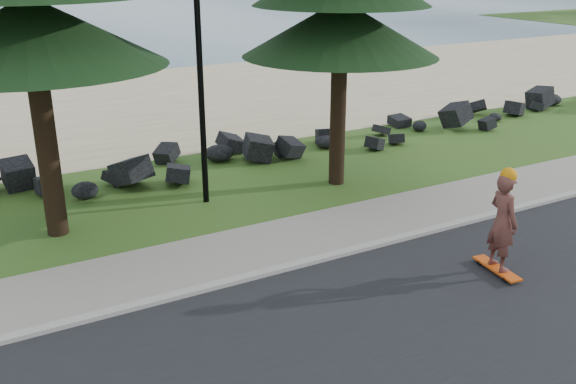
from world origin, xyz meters
name	(u,v)px	position (x,y,z in m)	size (l,w,h in m)	color
ground	(267,251)	(0.00, 0.00, 0.00)	(160.00, 160.00, 0.00)	#3D5A1C
road	(410,369)	(0.00, -4.50, 0.01)	(160.00, 7.00, 0.02)	black
kerb	(289,267)	(0.00, -0.90, 0.05)	(160.00, 0.20, 0.10)	#A29B92
sidewalk	(262,246)	(0.00, 0.20, 0.04)	(160.00, 2.00, 0.08)	gray
beach_sand	(95,109)	(0.00, 14.50, 0.01)	(160.00, 15.00, 0.01)	tan
seawall_boulders	(173,174)	(0.00, 5.60, 0.00)	(60.00, 2.40, 1.10)	black
lamp_post	(198,27)	(0.00, 3.20, 4.13)	(0.25, 0.14, 8.14)	black
skateboarder	(503,222)	(3.34, -2.94, 1.04)	(0.53, 1.14, 2.07)	#D7490C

